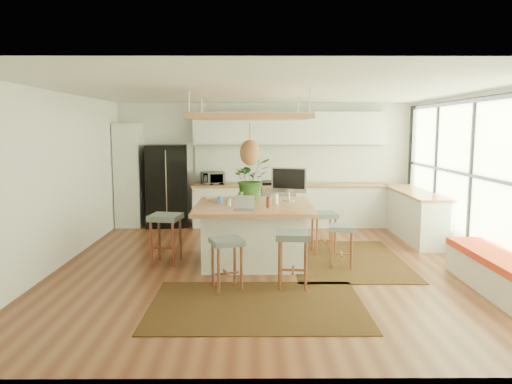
{
  "coord_description": "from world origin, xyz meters",
  "views": [
    {
      "loc": [
        -0.25,
        -7.45,
        2.13
      ],
      "look_at": [
        -0.2,
        0.5,
        1.1
      ],
      "focal_mm": 34.26,
      "sensor_mm": 36.0,
      "label": 1
    }
  ],
  "objects_px": {
    "stool_right_front": "(342,244)",
    "island_plant": "(251,183)",
    "stool_near_right": "(293,261)",
    "microwave": "(213,177)",
    "fridge": "(167,184)",
    "laptop": "(244,202)",
    "monitor": "(289,185)",
    "stool_near_left": "(227,263)",
    "stool_right_back": "(324,233)",
    "island": "(254,233)",
    "stool_left_side": "(166,241)"
  },
  "relations": [
    {
      "from": "stool_right_front",
      "to": "island_plant",
      "type": "bearing_deg",
      "value": 146.15
    },
    {
      "from": "stool_near_right",
      "to": "microwave",
      "type": "bearing_deg",
      "value": 108.57
    },
    {
      "from": "fridge",
      "to": "stool_right_front",
      "type": "bearing_deg",
      "value": -52.25
    },
    {
      "from": "fridge",
      "to": "laptop",
      "type": "distance_m",
      "value": 3.88
    },
    {
      "from": "stool_near_right",
      "to": "monitor",
      "type": "distance_m",
      "value": 1.91
    },
    {
      "from": "stool_near_left",
      "to": "microwave",
      "type": "xyz_separation_m",
      "value": [
        -0.53,
        4.29,
        0.74
      ]
    },
    {
      "from": "stool_near_left",
      "to": "stool_right_front",
      "type": "relative_size",
      "value": 1.05
    },
    {
      "from": "stool_right_back",
      "to": "island_plant",
      "type": "relative_size",
      "value": 1.0
    },
    {
      "from": "stool_near_right",
      "to": "laptop",
      "type": "distance_m",
      "value": 1.24
    },
    {
      "from": "stool_near_right",
      "to": "stool_right_back",
      "type": "relative_size",
      "value": 1.07
    },
    {
      "from": "stool_right_back",
      "to": "island",
      "type": "bearing_deg",
      "value": -157.06
    },
    {
      "from": "stool_near_right",
      "to": "stool_right_back",
      "type": "height_order",
      "value": "stool_near_right"
    },
    {
      "from": "stool_near_right",
      "to": "island",
      "type": "bearing_deg",
      "value": 111.68
    },
    {
      "from": "stool_near_right",
      "to": "microwave",
      "type": "relative_size",
      "value": 1.55
    },
    {
      "from": "island",
      "to": "monitor",
      "type": "bearing_deg",
      "value": 34.11
    },
    {
      "from": "stool_near_right",
      "to": "monitor",
      "type": "relative_size",
      "value": 1.23
    },
    {
      "from": "microwave",
      "to": "island_plant",
      "type": "relative_size",
      "value": 0.69
    },
    {
      "from": "monitor",
      "to": "stool_left_side",
      "type": "bearing_deg",
      "value": -144.92
    },
    {
      "from": "stool_near_left",
      "to": "stool_left_side",
      "type": "distance_m",
      "value": 1.64
    },
    {
      "from": "stool_right_front",
      "to": "stool_near_left",
      "type": "bearing_deg",
      "value": -148.76
    },
    {
      "from": "monitor",
      "to": "stool_right_back",
      "type": "bearing_deg",
      "value": 30.47
    },
    {
      "from": "stool_right_front",
      "to": "stool_right_back",
      "type": "bearing_deg",
      "value": 100.39
    },
    {
      "from": "fridge",
      "to": "stool_near_right",
      "type": "bearing_deg",
      "value": -67.43
    },
    {
      "from": "stool_right_front",
      "to": "stool_left_side",
      "type": "height_order",
      "value": "stool_left_side"
    },
    {
      "from": "stool_right_front",
      "to": "stool_right_back",
      "type": "relative_size",
      "value": 0.93
    },
    {
      "from": "stool_right_front",
      "to": "microwave",
      "type": "relative_size",
      "value": 1.34
    },
    {
      "from": "stool_near_left",
      "to": "stool_left_side",
      "type": "xyz_separation_m",
      "value": [
        -1.04,
        1.27,
        0.0
      ]
    },
    {
      "from": "island",
      "to": "island_plant",
      "type": "height_order",
      "value": "island_plant"
    },
    {
      "from": "stool_left_side",
      "to": "monitor",
      "type": "height_order",
      "value": "monitor"
    },
    {
      "from": "fridge",
      "to": "island",
      "type": "bearing_deg",
      "value": -64.11
    },
    {
      "from": "laptop",
      "to": "island_plant",
      "type": "bearing_deg",
      "value": 90.08
    },
    {
      "from": "stool_near_right",
      "to": "stool_left_side",
      "type": "bearing_deg",
      "value": 148.22
    },
    {
      "from": "stool_near_right",
      "to": "laptop",
      "type": "xyz_separation_m",
      "value": [
        -0.67,
        0.77,
        0.7
      ]
    },
    {
      "from": "microwave",
      "to": "island",
      "type": "bearing_deg",
      "value": -89.83
    },
    {
      "from": "stool_right_back",
      "to": "microwave",
      "type": "xyz_separation_m",
      "value": [
        -2.1,
        2.39,
        0.74
      ]
    },
    {
      "from": "island",
      "to": "stool_near_right",
      "type": "xyz_separation_m",
      "value": [
        0.52,
        -1.32,
        -0.11
      ]
    },
    {
      "from": "laptop",
      "to": "island_plant",
      "type": "xyz_separation_m",
      "value": [
        0.1,
        1.14,
        0.16
      ]
    },
    {
      "from": "stool_right_front",
      "to": "monitor",
      "type": "distance_m",
      "value": 1.36
    },
    {
      "from": "stool_left_side",
      "to": "laptop",
      "type": "distance_m",
      "value": 1.49
    },
    {
      "from": "fridge",
      "to": "stool_right_back",
      "type": "distance_m",
      "value": 3.97
    },
    {
      "from": "stool_left_side",
      "to": "microwave",
      "type": "distance_m",
      "value": 3.16
    },
    {
      "from": "fridge",
      "to": "laptop",
      "type": "height_order",
      "value": "fridge"
    },
    {
      "from": "island",
      "to": "island_plant",
      "type": "distance_m",
      "value": 0.95
    },
    {
      "from": "fridge",
      "to": "monitor",
      "type": "height_order",
      "value": "fridge"
    },
    {
      "from": "fridge",
      "to": "stool_right_back",
      "type": "height_order",
      "value": "fridge"
    },
    {
      "from": "stool_left_side",
      "to": "microwave",
      "type": "height_order",
      "value": "microwave"
    },
    {
      "from": "island",
      "to": "stool_right_front",
      "type": "xyz_separation_m",
      "value": [
        1.36,
        -0.35,
        -0.11
      ]
    },
    {
      "from": "fridge",
      "to": "stool_right_back",
      "type": "relative_size",
      "value": 2.52
    },
    {
      "from": "monitor",
      "to": "microwave",
      "type": "xyz_separation_m",
      "value": [
        -1.48,
        2.5,
        -0.1
      ]
    },
    {
      "from": "stool_right_front",
      "to": "island_plant",
      "type": "height_order",
      "value": "island_plant"
    }
  ]
}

